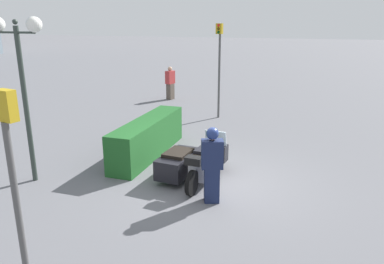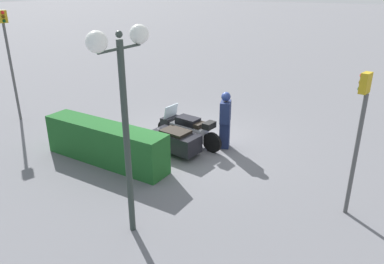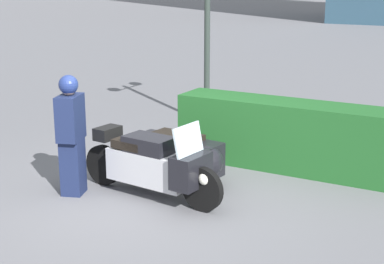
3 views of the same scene
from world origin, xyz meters
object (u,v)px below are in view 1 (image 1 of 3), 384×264
object	(u,v)px
police_motorcycle	(192,161)
hedge_bush_curbside	(148,137)
traffic_light_far	(14,168)
officer_rider	(212,163)
twin_lamp_post	(20,57)
pedestrian_bystander	(170,83)
traffic_light_near	(219,58)

from	to	relation	value
police_motorcycle	hedge_bush_curbside	bearing A→B (deg)	60.93
police_motorcycle	hedge_bush_curbside	distance (m)	2.15
police_motorcycle	traffic_light_far	xyz separation A→B (m)	(-4.86, 0.85, 1.59)
officer_rider	traffic_light_far	world-z (taller)	traffic_light_far
police_motorcycle	twin_lamp_post	xyz separation A→B (m)	(-1.36, 3.74, 2.61)
traffic_light_far	pedestrian_bystander	world-z (taller)	traffic_light_far
traffic_light_near	pedestrian_bystander	bearing A→B (deg)	-116.90
traffic_light_far	twin_lamp_post	bearing A→B (deg)	50.76
police_motorcycle	twin_lamp_post	bearing A→B (deg)	115.63
twin_lamp_post	traffic_light_far	world-z (taller)	twin_lamp_post
traffic_light_far	pedestrian_bystander	bearing A→B (deg)	24.51
police_motorcycle	hedge_bush_curbside	world-z (taller)	police_motorcycle
police_motorcycle	traffic_light_near	bearing A→B (deg)	13.84
traffic_light_near	traffic_light_far	bearing A→B (deg)	15.16
police_motorcycle	officer_rider	size ratio (longest dim) A/B	1.39
hedge_bush_curbside	police_motorcycle	bearing A→B (deg)	-124.68
hedge_bush_curbside	pedestrian_bystander	distance (m)	8.28
hedge_bush_curbside	twin_lamp_post	size ratio (longest dim) A/B	0.96
twin_lamp_post	pedestrian_bystander	xyz separation A→B (m)	(10.51, 0.41, -2.23)
hedge_bush_curbside	twin_lamp_post	bearing A→B (deg)	142.74
officer_rider	traffic_light_far	xyz separation A→B (m)	(-3.76, 1.66, 1.14)
officer_rider	traffic_light_near	distance (m)	7.70
twin_lamp_post	traffic_light_near	world-z (taller)	twin_lamp_post
traffic_light_near	pedestrian_bystander	size ratio (longest dim) A/B	2.27
police_motorcycle	twin_lamp_post	distance (m)	4.76
police_motorcycle	traffic_light_near	xyz separation A→B (m)	(6.25, 0.90, 1.99)
pedestrian_bystander	traffic_light_near	bearing A→B (deg)	155.44
hedge_bush_curbside	twin_lamp_post	xyz separation A→B (m)	(-2.59, 1.97, 2.52)
twin_lamp_post	traffic_light_far	bearing A→B (deg)	-140.50
hedge_bush_curbside	traffic_light_far	xyz separation A→B (m)	(-6.08, -0.92, 1.49)
police_motorcycle	traffic_light_far	size ratio (longest dim) A/B	0.77
officer_rider	twin_lamp_post	distance (m)	5.04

